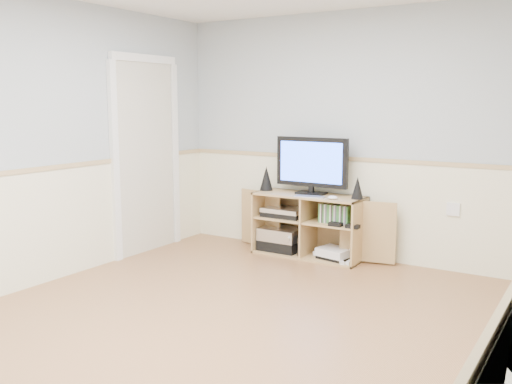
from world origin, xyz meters
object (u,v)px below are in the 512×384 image
Objects in this scene: monitor at (312,164)px; keyboard at (309,197)px; media_cabinet at (311,224)px; game_consoles at (334,254)px.

monitor is 0.37m from keyboard.
media_cabinet is 2.27× the size of monitor.
keyboard is 0.64m from game_consoles.
monitor is (0.00, -0.00, 0.64)m from media_cabinet.
media_cabinet is 0.38m from keyboard.
game_consoles is at bearing -11.56° from monitor.
game_consoles is (0.30, -0.06, -0.90)m from monitor.
media_cabinet is at bearing 98.06° from keyboard.
monitor is at bearing 98.52° from keyboard.
keyboard is at bearing -68.98° from media_cabinet.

